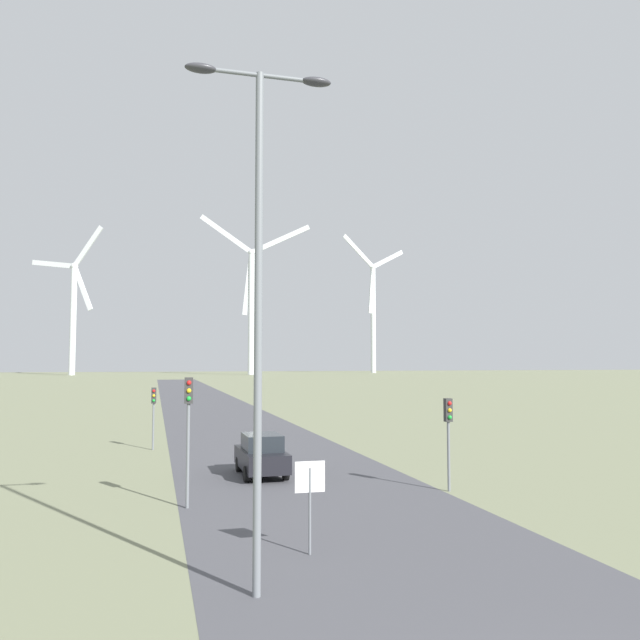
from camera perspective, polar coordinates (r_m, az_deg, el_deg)
name	(u,v)px	position (r m, az deg, el deg)	size (l,w,h in m)	color
road_surface	(223,419)	(55.19, -8.83, -8.95)	(10.00, 240.00, 0.01)	#47474C
streetlamp	(259,267)	(13.87, -5.63, 4.89)	(3.33, 0.32, 11.56)	slate
stop_sign_near	(310,489)	(16.86, -0.93, -15.21)	(0.81, 0.07, 2.40)	slate
traffic_light_post_near_left	(188,413)	(22.17, -11.94, -8.28)	(0.28, 0.33, 4.46)	slate
traffic_light_post_near_right	(448,423)	(25.04, 11.66, -9.20)	(0.28, 0.33, 3.57)	slate
traffic_light_post_mid_left	(154,404)	(36.95, -14.97, -7.44)	(0.28, 0.34, 3.51)	slate
car_approaching	(262,455)	(28.08, -5.37, -12.18)	(1.88, 4.13, 1.83)	black
wind_turbine_left	(73,307)	(242.07, -21.62, 1.12)	(25.65, 13.47, 53.94)	silver
wind_turbine_center	(251,297)	(233.66, -6.30, 2.10)	(40.03, 11.92, 60.17)	silver
wind_turbine_right	(373,307)	(272.63, 4.87, 1.21)	(33.24, 15.42, 58.69)	silver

